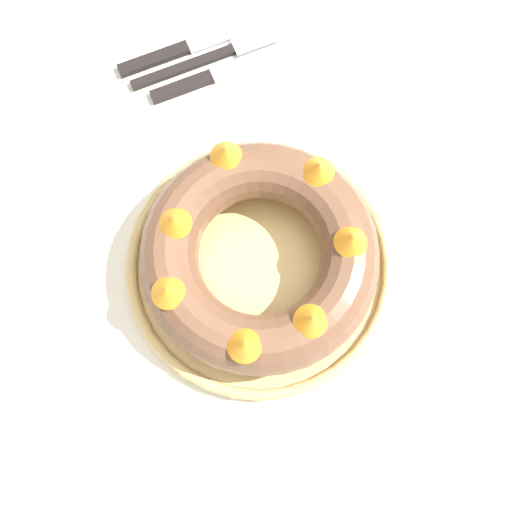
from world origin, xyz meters
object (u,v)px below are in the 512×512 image
at_px(serving_dish, 256,266).
at_px(fork, 214,56).
at_px(serving_knife, 186,48).
at_px(cake_knife, 210,77).
at_px(bundt_cake, 256,256).

xyz_separation_m(serving_dish, fork, (-0.26, 0.06, -0.01)).
distance_m(serving_knife, cake_knife, 0.05).
xyz_separation_m(fork, serving_knife, (-0.02, -0.03, -0.00)).
bearing_deg(fork, cake_knife, -29.80).
bearing_deg(fork, serving_dish, -9.31).
bearing_deg(serving_knife, fork, 52.70).
height_order(serving_knife, cake_knife, same).
relative_size(bundt_cake, fork, 1.34).
height_order(serving_dish, cake_knife, serving_dish).
bearing_deg(serving_knife, serving_dish, -2.06).
xyz_separation_m(serving_dish, bundt_cake, (0.00, 0.00, 0.04)).
bearing_deg(fork, bundt_cake, -9.31).
bearing_deg(serving_dish, bundt_cake, 54.73).
xyz_separation_m(serving_knife, cake_knife, (0.05, 0.01, 0.00)).
bearing_deg(cake_knife, fork, 151.20).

